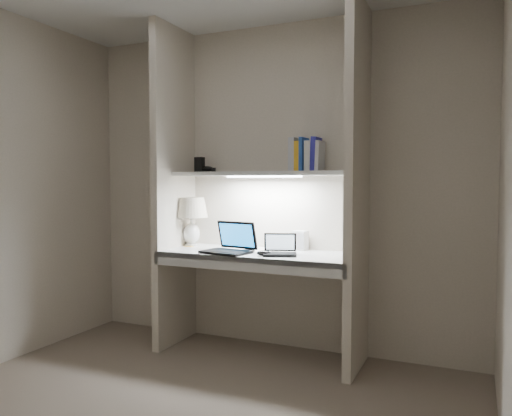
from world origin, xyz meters
The scene contains 17 objects.
back_wall centered at (0.00, 1.50, 1.25)m, with size 3.20×0.01×2.50m, color beige.
alcove_panel_left centered at (-0.73, 1.23, 1.25)m, with size 0.06×0.55×2.50m, color beige.
alcove_panel_right centered at (0.73, 1.23, 1.25)m, with size 0.06×0.55×2.50m, color beige.
desk centered at (0.00, 1.23, 0.75)m, with size 1.40×0.55×0.04m, color white.
desk_apron centered at (0.00, 0.96, 0.72)m, with size 1.46×0.03×0.10m, color silver.
shelf centered at (0.00, 1.32, 1.35)m, with size 1.40×0.36×0.03m, color silver.
strip_light centered at (0.00, 1.32, 1.33)m, with size 0.60×0.04×0.01m, color white.
table_lamp centered at (-0.64, 1.34, 1.04)m, with size 0.27×0.27×0.39m.
laptop_main centered at (-0.18, 1.12, 0.82)m, with size 0.38×0.34×0.22m.
laptop_netbook centered at (0.20, 1.15, 0.81)m, with size 0.29×0.27×0.15m.
speaker centered at (0.25, 1.45, 0.84)m, with size 0.11×0.07×0.15m, color silver.
mouse centered at (0.11, 1.07, 0.79)m, with size 0.10×0.07×0.04m, color black.
cable_coil centered at (-0.08, 1.22, 0.78)m, with size 0.11×0.11×0.01m, color black.
sticky_note centered at (-0.64, 1.30, 0.77)m, with size 0.07×0.07×0.00m, color yellow.
book_row centered at (0.31, 1.41, 1.48)m, with size 0.24×0.17×0.25m.
shelf_box centered at (-0.58, 1.36, 1.43)m, with size 0.07×0.05×0.12m, color black.
shelf_gadget centered at (-0.52, 1.38, 1.39)m, with size 0.11×0.08×0.05m, color black.
Camera 1 is at (1.46, -2.13, 1.29)m, focal length 35.00 mm.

